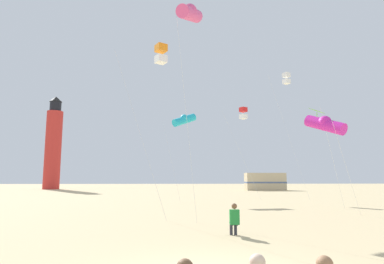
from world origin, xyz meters
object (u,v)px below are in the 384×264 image
(kite_box_orange, at_px, (161,54))
(kite_box_white, at_px, (286,79))
(kite_diamond_lime, at_px, (318,114))
(kite_tube_rainbow, at_px, (190,13))
(kite_flyer_standing, at_px, (234,219))
(rv_van_tan, at_px, (265,182))
(lighthouse_distant, at_px, (53,145))
(kite_tube_magenta, at_px, (325,124))
(kite_tube_cyan, at_px, (184,120))
(kite_box_scarlet, at_px, (243,113))

(kite_box_orange, distance_m, kite_box_white, 17.83)
(kite_diamond_lime, xyz_separation_m, kite_tube_rainbow, (-9.34, -5.93, 4.15))
(kite_flyer_standing, height_order, rv_van_tan, rv_van_tan)
(kite_diamond_lime, xyz_separation_m, lighthouse_distant, (-31.71, 37.78, 1.33))
(kite_box_orange, relative_size, lighthouse_distant, 0.60)
(kite_tube_magenta, height_order, rv_van_tan, kite_tube_magenta)
(kite_box_orange, bearing_deg, kite_tube_rainbow, -59.55)
(kite_box_orange, relative_size, kite_box_white, 0.79)
(kite_diamond_lime, relative_size, rv_van_tan, 1.07)
(kite_box_white, distance_m, kite_tube_magenta, 15.20)
(kite_flyer_standing, distance_m, lighthouse_distant, 53.98)
(kite_box_white, relative_size, kite_tube_magenta, 2.16)
(kite_box_orange, distance_m, lighthouse_distant, 45.97)
(kite_diamond_lime, bearing_deg, kite_box_white, 82.17)
(kite_tube_cyan, bearing_deg, kite_diamond_lime, -40.22)
(kite_box_orange, bearing_deg, kite_diamond_lime, 16.30)
(kite_flyer_standing, relative_size, kite_box_white, 0.09)
(kite_box_scarlet, relative_size, kite_tube_cyan, 1.10)
(lighthouse_distant, distance_m, rv_van_tan, 37.73)
(kite_diamond_lime, height_order, kite_box_orange, kite_box_orange)
(kite_box_scarlet, height_order, kite_box_orange, kite_box_orange)
(kite_diamond_lime, relative_size, kite_box_scarlet, 0.78)
(kite_tube_rainbow, distance_m, kite_tube_cyan, 14.06)
(kite_tube_magenta, relative_size, rv_van_tan, 0.90)
(rv_van_tan, bearing_deg, kite_box_white, -100.11)
(kite_tube_magenta, distance_m, kite_tube_rainbow, 9.94)
(kite_tube_cyan, height_order, lighthouse_distant, lighthouse_distant)
(kite_tube_rainbow, bearing_deg, kite_flyer_standing, -71.84)
(kite_diamond_lime, height_order, rv_van_tan, kite_diamond_lime)
(kite_diamond_lime, distance_m, lighthouse_distant, 49.34)
(kite_flyer_standing, bearing_deg, lighthouse_distant, -61.34)
(kite_flyer_standing, relative_size, kite_diamond_lime, 0.17)
(kite_box_orange, distance_m, kite_tube_cyan, 11.27)
(kite_box_scarlet, height_order, kite_tube_rainbow, kite_tube_rainbow)
(kite_diamond_lime, bearing_deg, kite_tube_magenta, -109.41)
(kite_box_orange, xyz_separation_m, kite_box_white, (12.25, 12.68, 2.62))
(kite_flyer_standing, xyz_separation_m, kite_diamond_lime, (7.95, 10.16, 5.89))
(kite_box_orange, height_order, kite_box_white, kite_box_white)
(kite_flyer_standing, height_order, kite_box_scarlet, kite_box_scarlet)
(rv_van_tan, bearing_deg, kite_box_orange, -115.62)
(kite_tube_magenta, bearing_deg, rv_van_tan, 79.93)
(kite_box_scarlet, relative_size, kite_tube_rainbow, 0.78)
(kite_diamond_lime, relative_size, kite_tube_cyan, 0.86)
(kite_box_orange, relative_size, kite_tube_rainbow, 0.88)
(kite_box_orange, bearing_deg, kite_flyer_standing, -66.73)
(kite_box_white, bearing_deg, kite_box_scarlet, -174.83)
(kite_box_orange, xyz_separation_m, kite_tube_cyan, (1.79, 10.94, -2.05))
(kite_box_white, height_order, kite_tube_cyan, kite_box_white)
(kite_box_scarlet, xyz_separation_m, kite_tube_rainbow, (-6.03, -15.00, 2.34))
(kite_flyer_standing, relative_size, kite_tube_rainbow, 0.10)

